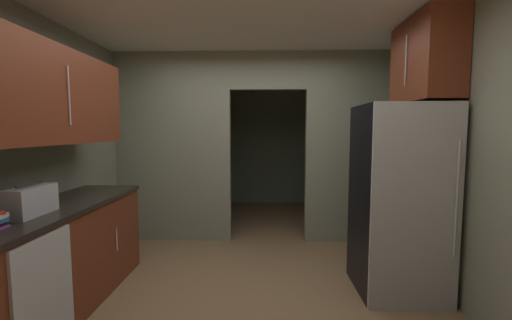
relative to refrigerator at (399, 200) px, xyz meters
The scene contains 11 objects.
ground 1.72m from the refrigerator, behind, with size 20.00×20.00×0.00m, color brown.
kitchen_overhead_slab 2.28m from the refrigerator, 169.91° to the left, with size 4.14×7.33×0.06m, color silver.
kitchen_partition 2.13m from the refrigerator, 136.75° to the left, with size 3.74×0.12×2.60m.
adjoining_room_shell 3.51m from the refrigerator, 114.59° to the left, with size 3.74×2.48×2.60m.
kitchen_flank_right 0.91m from the refrigerator, 54.54° to the right, with size 0.10×4.17×2.60m, color gray.
refrigerator is the anchor object (origin of this frame).
lower_cabinet_run 3.07m from the refrigerator, behind, with size 0.62×2.06×0.92m.
dishwasher 2.93m from the refrigerator, 158.81° to the right, with size 0.02×0.56×0.86m.
upper_cabinet_counterside 3.18m from the refrigerator, behind, with size 0.36×1.85×0.78m.
upper_cabinet_fridgeside 1.33m from the refrigerator, 22.72° to the left, with size 0.36×0.82×0.77m.
boombox 3.07m from the refrigerator, 165.78° to the right, with size 0.17×0.39×0.24m.
Camera 1 is at (0.18, -2.81, 1.53)m, focal length 22.79 mm.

